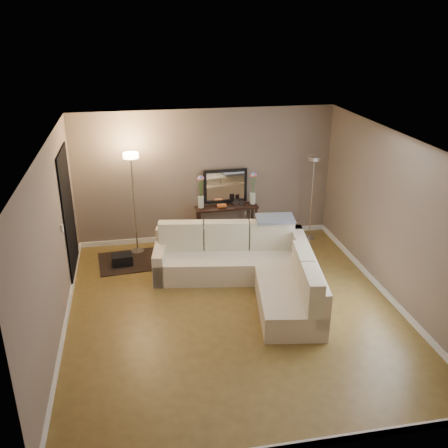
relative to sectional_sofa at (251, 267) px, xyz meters
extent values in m
cube|color=olive|center=(-0.43, -0.69, -0.34)|extent=(5.00, 5.50, 0.01)
cube|color=white|center=(-0.43, -0.69, 2.27)|extent=(5.00, 5.50, 0.01)
cube|color=gray|center=(-0.43, 2.07, 0.96)|extent=(5.00, 0.02, 2.60)
cube|color=gray|center=(-0.43, -3.45, 0.96)|extent=(5.00, 0.02, 2.60)
cube|color=gray|center=(-2.94, -0.69, 0.96)|extent=(0.02, 5.50, 2.60)
cube|color=gray|center=(2.08, -0.69, 0.96)|extent=(0.02, 5.50, 2.60)
cube|color=white|center=(-0.43, 2.04, -0.29)|extent=(5.00, 0.03, 0.10)
cube|color=white|center=(-0.43, -3.43, -0.29)|extent=(5.00, 0.03, 0.10)
cube|color=white|center=(-2.92, -0.69, -0.29)|extent=(0.03, 5.50, 0.10)
cube|color=white|center=(2.05, -0.69, -0.29)|extent=(0.03, 5.50, 0.10)
cube|color=black|center=(-2.91, 1.01, 0.76)|extent=(0.02, 1.20, 2.20)
cube|color=white|center=(-2.91, 0.16, 0.86)|extent=(0.02, 0.08, 0.12)
cube|color=beige|center=(-0.27, 0.42, -0.14)|extent=(2.67, 1.27, 0.39)
cube|color=beige|center=(-0.22, 0.76, 0.14)|extent=(2.56, 0.59, 0.55)
cube|color=beige|center=(-1.46, 0.61, -0.06)|extent=(0.31, 0.90, 0.55)
cube|color=beige|center=(0.37, -0.92, -0.14)|extent=(1.12, 1.69, 0.39)
cube|color=beige|center=(0.77, -0.54, 0.14)|extent=(0.58, 2.46, 0.55)
cube|color=beige|center=(-1.06, 0.79, 0.31)|extent=(0.79, 0.33, 0.51)
cube|color=beige|center=(-0.28, 0.66, 0.31)|extent=(0.79, 0.33, 0.51)
cube|color=beige|center=(0.50, 0.54, 0.31)|extent=(0.79, 0.33, 0.51)
cube|color=beige|center=(0.64, -0.67, 0.31)|extent=(0.32, 0.73, 0.51)
cube|color=beige|center=(0.53, -1.40, 0.31)|extent=(0.32, 0.73, 0.51)
cube|color=slate|center=(0.55, 0.55, 0.61)|extent=(0.69, 0.44, 0.09)
cube|color=black|center=(-0.06, 1.80, 0.39)|extent=(1.22, 0.36, 0.04)
cube|color=black|center=(-0.62, 1.66, 0.02)|extent=(0.04, 0.04, 0.71)
cube|color=black|center=(-0.62, 1.92, 0.02)|extent=(0.04, 0.04, 0.71)
cube|color=black|center=(0.50, 1.69, 0.02)|extent=(0.04, 0.04, 0.71)
cube|color=black|center=(0.49, 1.95, 0.02)|extent=(0.04, 0.04, 0.71)
cube|color=black|center=(-0.06, 1.80, -0.17)|extent=(1.15, 0.33, 0.03)
cube|color=#BF3333|center=(-0.56, 1.79, -0.06)|extent=(0.03, 0.15, 0.18)
cube|color=#3359A5|center=(-0.52, 1.79, -0.06)|extent=(0.04, 0.15, 0.20)
cube|color=gold|center=(-0.48, 1.79, -0.05)|extent=(0.04, 0.15, 0.21)
cube|color=#3F7F4C|center=(-0.43, 1.79, -0.06)|extent=(0.05, 0.15, 0.18)
cube|color=#994C99|center=(-0.38, 1.79, -0.06)|extent=(0.03, 0.15, 0.20)
cube|color=orange|center=(-0.35, 1.79, -0.05)|extent=(0.04, 0.15, 0.21)
cube|color=#262626|center=(-0.30, 1.79, -0.06)|extent=(0.04, 0.15, 0.18)
cube|color=#4C99B2|center=(-0.25, 1.80, -0.06)|extent=(0.05, 0.15, 0.20)
cube|color=#B2A58C|center=(-0.21, 1.80, -0.05)|extent=(0.03, 0.15, 0.21)
cube|color=brown|center=(-0.17, 1.80, -0.06)|extent=(0.04, 0.15, 0.18)
cube|color=navy|center=(-0.13, 1.80, -0.06)|extent=(0.04, 0.15, 0.20)
cube|color=gold|center=(-0.08, 1.80, -0.05)|extent=(0.05, 0.15, 0.21)
cube|color=black|center=(-0.06, 1.96, 0.78)|extent=(0.86, 0.06, 0.67)
cube|color=white|center=(-0.06, 1.93, 0.78)|extent=(0.75, 0.03, 0.56)
cube|color=#D06224|center=(-0.17, 1.77, 0.45)|extent=(0.17, 0.12, 0.04)
cube|color=black|center=(0.11, 1.75, 0.49)|extent=(0.09, 0.02, 0.12)
cube|color=black|center=(0.23, 1.76, 0.49)|extent=(0.08, 0.02, 0.10)
cylinder|color=silver|center=(-0.57, 1.78, 0.55)|extent=(0.11, 0.11, 0.22)
cylinder|color=#38722D|center=(-0.58, 1.78, 0.81)|extent=(0.09, 0.01, 0.38)
sphere|color=#E5598C|center=(-0.60, 1.78, 1.00)|extent=(0.07, 0.07, 0.07)
cylinder|color=#38722D|center=(-0.58, 1.78, 0.82)|extent=(0.05, 0.01, 0.41)
sphere|color=white|center=(-0.59, 1.78, 1.02)|extent=(0.07, 0.07, 0.07)
cylinder|color=#38722D|center=(-0.57, 1.78, 0.83)|extent=(0.01, 0.01, 0.43)
sphere|color=#598CE5|center=(-0.57, 1.78, 1.04)|extent=(0.07, 0.07, 0.07)
cylinder|color=#38722D|center=(-0.56, 1.78, 0.81)|extent=(0.05, 0.01, 0.39)
sphere|color=#E58C4C|center=(-0.55, 1.78, 1.00)|extent=(0.07, 0.07, 0.07)
cylinder|color=#38722D|center=(-0.55, 1.78, 0.82)|extent=(0.10, 0.01, 0.40)
sphere|color=#D866B2|center=(-0.53, 1.78, 1.02)|extent=(0.07, 0.07, 0.07)
cylinder|color=silver|center=(0.46, 1.81, 0.55)|extent=(0.11, 0.11, 0.22)
cylinder|color=#38722D|center=(0.44, 1.81, 0.81)|extent=(0.09, 0.01, 0.38)
sphere|color=#E5598C|center=(0.42, 1.81, 1.00)|extent=(0.07, 0.07, 0.07)
cylinder|color=#38722D|center=(0.45, 1.81, 0.82)|extent=(0.05, 0.01, 0.41)
sphere|color=white|center=(0.44, 1.81, 1.02)|extent=(0.07, 0.07, 0.07)
cylinder|color=#38722D|center=(0.46, 1.81, 0.83)|extent=(0.01, 0.01, 0.43)
sphere|color=#598CE5|center=(0.46, 1.81, 1.04)|extent=(0.07, 0.07, 0.07)
cylinder|color=#38722D|center=(0.47, 1.81, 0.81)|extent=(0.05, 0.01, 0.39)
sphere|color=#E58C4C|center=(0.48, 1.81, 1.00)|extent=(0.07, 0.07, 0.07)
cylinder|color=#38722D|center=(0.47, 1.81, 0.82)|extent=(0.10, 0.01, 0.40)
sphere|color=#D866B2|center=(0.49, 1.81, 1.02)|extent=(0.07, 0.07, 0.07)
cylinder|color=silver|center=(-1.82, 1.63, -0.32)|extent=(0.27, 0.27, 0.03)
cylinder|color=silver|center=(-1.82, 1.63, 0.60)|extent=(0.03, 0.03, 1.84)
cylinder|color=#FFBF72|center=(-1.82, 1.63, 1.56)|extent=(0.30, 0.30, 0.08)
cylinder|color=silver|center=(1.60, 1.63, -0.32)|extent=(0.28, 0.28, 0.03)
cylinder|color=silver|center=(1.60, 1.63, 0.49)|extent=(0.03, 0.03, 1.63)
cylinder|color=silver|center=(1.60, 1.63, 1.34)|extent=(0.30, 0.30, 0.07)
cube|color=black|center=(-1.90, 1.26, -0.33)|extent=(1.34, 1.05, 0.02)
cube|color=black|center=(-2.10, 1.14, -0.25)|extent=(0.38, 0.28, 0.23)
camera|label=1|loc=(-1.78, -7.11, 3.82)|focal=40.00mm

